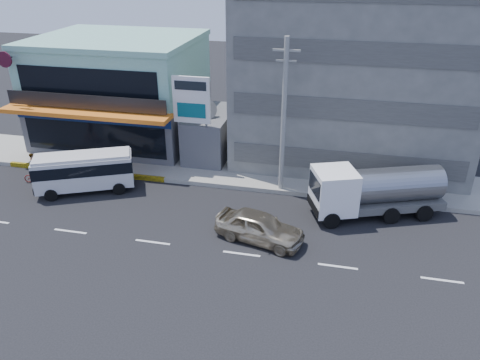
% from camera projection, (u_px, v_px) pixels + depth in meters
% --- Properties ---
extents(ground, '(120.00, 120.00, 0.00)m').
position_uv_depth(ground, '(153.00, 242.00, 25.65)').
color(ground, black).
rests_on(ground, ground).
extents(sidewalk, '(70.00, 5.00, 0.30)m').
position_uv_depth(sidewalk, '(271.00, 175.00, 32.90)').
color(sidewalk, gray).
rests_on(sidewalk, ground).
extents(shop_building, '(12.40, 11.70, 8.00)m').
position_uv_depth(shop_building, '(121.00, 93.00, 37.60)').
color(shop_building, '#494A4F').
rests_on(shop_building, ground).
extents(concrete_building, '(16.00, 12.00, 14.00)m').
position_uv_depth(concrete_building, '(354.00, 63.00, 33.66)').
color(concrete_building, gray).
rests_on(concrete_building, ground).
extents(gap_structure, '(3.00, 6.00, 3.50)m').
position_uv_depth(gap_structure, '(211.00, 135.00, 35.34)').
color(gap_structure, '#494A4F').
rests_on(gap_structure, ground).
extents(satellite_dish, '(1.50, 1.50, 0.15)m').
position_uv_depth(satellite_dish, '(207.00, 117.00, 33.65)').
color(satellite_dish, slate).
rests_on(satellite_dish, gap_structure).
extents(billboard, '(2.60, 0.18, 6.90)m').
position_uv_depth(billboard, '(192.00, 105.00, 31.58)').
color(billboard, gray).
rests_on(billboard, ground).
extents(utility_pole_near, '(1.60, 0.30, 10.00)m').
position_uv_depth(utility_pole_near, '(284.00, 118.00, 28.64)').
color(utility_pole_near, '#999993').
rests_on(utility_pole_near, ground).
extents(minibus, '(6.46, 4.39, 2.60)m').
position_uv_depth(minibus, '(84.00, 169.00, 30.40)').
color(minibus, silver).
rests_on(minibus, ground).
extents(sedan, '(5.28, 3.17, 1.68)m').
position_uv_depth(sedan, '(259.00, 227.00, 25.48)').
color(sedan, '#BDAE90').
rests_on(sedan, ground).
extents(tanker_truck, '(8.12, 4.88, 3.08)m').
position_uv_depth(tanker_truck, '(373.00, 190.00, 27.58)').
color(tanker_truck, white).
rests_on(tanker_truck, ground).
extents(motorcycle_rider, '(1.77, 0.99, 2.15)m').
position_uv_depth(motorcycle_rider, '(36.00, 173.00, 31.88)').
color(motorcycle_rider, '#530E0B').
rests_on(motorcycle_rider, ground).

